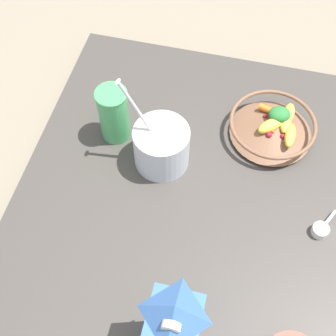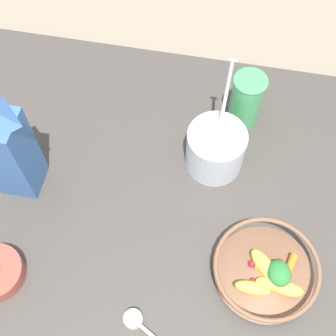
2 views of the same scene
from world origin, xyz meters
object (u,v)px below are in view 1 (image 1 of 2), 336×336
Objects in this scene: fruit_bowl at (273,127)px; drinking_cup at (114,113)px; yogurt_tub at (161,145)px; milk_carton at (174,329)px.

fruit_bowl is 1.41× the size of drinking_cup.
yogurt_tub is (-0.26, -0.14, 0.03)m from fruit_bowl.
milk_carton is 0.45m from yogurt_tub.
fruit_bowl is at bearing 29.31° from yogurt_tub.
milk_carton reaches higher than yogurt_tub.
yogurt_tub is (-0.13, 0.43, -0.08)m from milk_carton.
milk_carton is (-0.13, -0.57, 0.11)m from fruit_bowl.
milk_carton is 1.10× the size of yogurt_tub.
fruit_bowl is 0.40m from drinking_cup.
drinking_cup is (-0.27, 0.48, -0.06)m from milk_carton.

